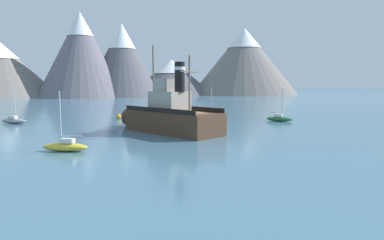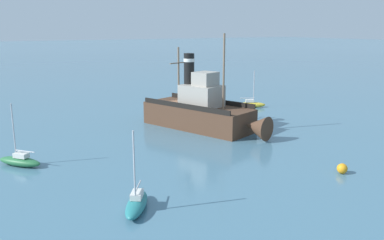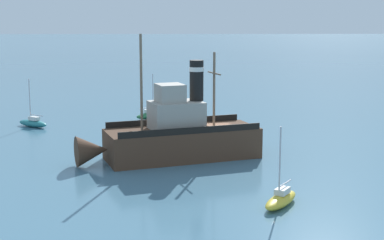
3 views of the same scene
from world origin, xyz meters
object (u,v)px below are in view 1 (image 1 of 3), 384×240
old_tugboat (169,116)px  sailboat_grey (14,120)px  sailboat_teal (211,113)px  sailboat_yellow (65,146)px  mooring_buoy (119,116)px  sailboat_green (279,118)px

old_tugboat → sailboat_grey: old_tugboat is taller
sailboat_teal → sailboat_grey: size_ratio=1.00×
sailboat_teal → sailboat_grey: bearing=175.7°
sailboat_yellow → mooring_buoy: size_ratio=6.42×
old_tugboat → mooring_buoy: size_ratio=19.27×
old_tugboat → mooring_buoy: (-1.55, 16.74, -1.45)m
mooring_buoy → sailboat_grey: bearing=179.4°
sailboat_teal → sailboat_grey: same height
old_tugboat → sailboat_green: size_ratio=3.00×
old_tugboat → sailboat_grey: size_ratio=3.00×
sailboat_green → sailboat_grey: (-34.41, 14.05, 0.00)m
sailboat_green → mooring_buoy: 24.33m
sailboat_grey → sailboat_teal: bearing=-4.3°
sailboat_green → sailboat_teal: size_ratio=1.00×
sailboat_green → sailboat_yellow: bearing=-162.9°
sailboat_green → mooring_buoy: size_ratio=6.42×
sailboat_yellow → mooring_buoy: 25.35m
sailboat_green → old_tugboat: bearing=-171.2°
sailboat_grey → mooring_buoy: size_ratio=6.42×
sailboat_yellow → sailboat_green: 31.62m
sailboat_grey → sailboat_green: bearing=-22.2°
sailboat_yellow → sailboat_grey: 23.72m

